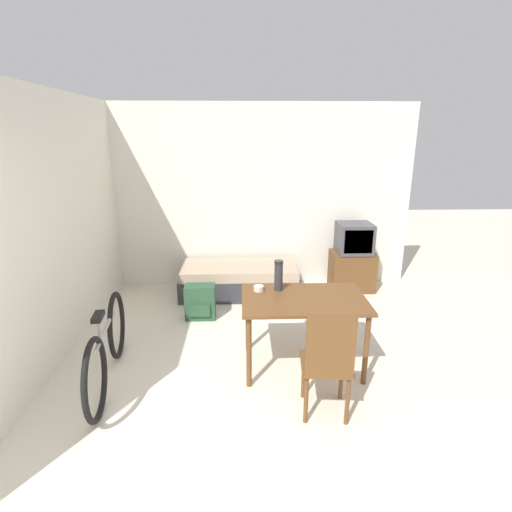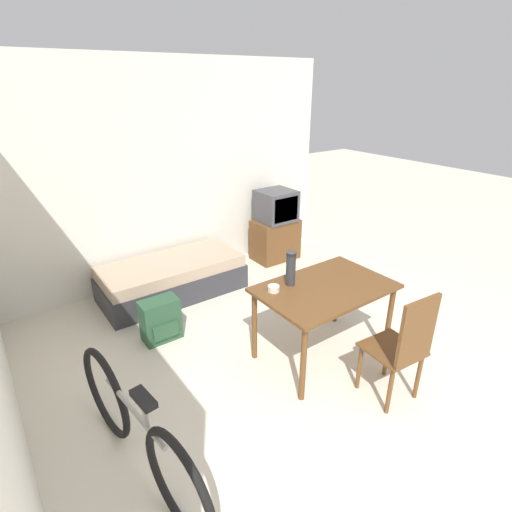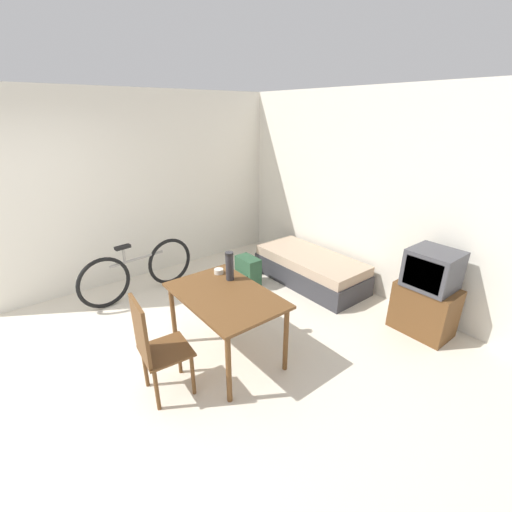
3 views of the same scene
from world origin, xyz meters
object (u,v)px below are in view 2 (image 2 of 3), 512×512
at_px(mate_bowl, 274,289).
at_px(tv, 275,227).
at_px(dining_table, 325,295).
at_px(thermos_flask, 291,267).
at_px(backpack, 161,320).
at_px(bicycle, 138,432).
at_px(wooden_chair, 404,345).
at_px(daybed, 172,278).

bearing_deg(mate_bowl, tv, 51.20).
distance_m(dining_table, thermos_flask, 0.41).
distance_m(dining_table, backpack, 1.66).
relative_size(dining_table, bicycle, 0.72).
xyz_separation_m(dining_table, thermos_flask, (-0.23, 0.22, 0.26)).
distance_m(tv, wooden_chair, 2.99).
bearing_deg(dining_table, bicycle, -173.30).
distance_m(thermos_flask, mate_bowl, 0.25).
xyz_separation_m(tv, wooden_chair, (-0.97, -2.83, 0.06)).
bearing_deg(mate_bowl, bicycle, -163.60).
distance_m(daybed, mate_bowl, 1.82).
height_order(daybed, bicycle, bicycle).
height_order(wooden_chair, mate_bowl, wooden_chair).
bearing_deg(bicycle, thermos_flask, 14.92).
xyz_separation_m(wooden_chair, backpack, (-1.21, 1.92, -0.33)).
height_order(daybed, wooden_chair, wooden_chair).
bearing_deg(thermos_flask, mate_bowl, -176.10).
bearing_deg(dining_table, thermos_flask, 136.71).
relative_size(tv, backpack, 2.30).
distance_m(daybed, tv, 1.71).
height_order(tv, thermos_flask, thermos_flask).
distance_m(daybed, thermos_flask, 1.89).
height_order(tv, mate_bowl, tv).
distance_m(tv, dining_table, 2.30).
xyz_separation_m(daybed, bicycle, (-1.22, -2.14, 0.14)).
relative_size(daybed, bicycle, 1.02).
height_order(dining_table, wooden_chair, wooden_chair).
relative_size(daybed, wooden_chair, 1.70).
bearing_deg(backpack, wooden_chair, -57.74).
height_order(dining_table, thermos_flask, thermos_flask).
relative_size(daybed, thermos_flask, 5.42).
xyz_separation_m(daybed, wooden_chair, (0.72, -2.72, 0.33)).
bearing_deg(bicycle, dining_table, 6.70).
bearing_deg(thermos_flask, bicycle, -165.08).
height_order(dining_table, backpack, dining_table).
bearing_deg(bicycle, mate_bowl, 16.40).
xyz_separation_m(bicycle, mate_bowl, (1.43, 0.42, 0.41)).
xyz_separation_m(wooden_chair, thermos_flask, (-0.31, 1.01, 0.36)).
distance_m(tv, bicycle, 3.68).
height_order(bicycle, thermos_flask, thermos_flask).
height_order(daybed, mate_bowl, mate_bowl).
distance_m(wooden_chair, bicycle, 2.03).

